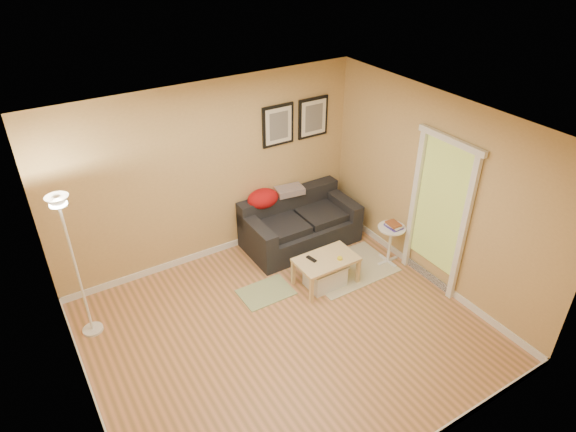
# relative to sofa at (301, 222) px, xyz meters

# --- Properties ---
(floor) EXTENTS (4.50, 4.50, 0.00)m
(floor) POSITION_rel_sofa_xyz_m (-1.20, -1.53, -0.38)
(floor) COLOR tan
(floor) RESTS_ON ground
(ceiling) EXTENTS (4.50, 4.50, 0.00)m
(ceiling) POSITION_rel_sofa_xyz_m (-1.20, -1.53, 2.23)
(ceiling) COLOR white
(ceiling) RESTS_ON wall_back
(wall_back) EXTENTS (4.50, 0.00, 4.50)m
(wall_back) POSITION_rel_sofa_xyz_m (-1.20, 0.47, 0.92)
(wall_back) COLOR tan
(wall_back) RESTS_ON ground
(wall_front) EXTENTS (4.50, 0.00, 4.50)m
(wall_front) POSITION_rel_sofa_xyz_m (-1.20, -3.53, 0.92)
(wall_front) COLOR tan
(wall_front) RESTS_ON ground
(wall_left) EXTENTS (0.00, 4.00, 4.00)m
(wall_left) POSITION_rel_sofa_xyz_m (-3.45, -1.53, 0.92)
(wall_left) COLOR tan
(wall_left) RESTS_ON ground
(wall_right) EXTENTS (0.00, 4.00, 4.00)m
(wall_right) POSITION_rel_sofa_xyz_m (1.05, -1.53, 0.92)
(wall_right) COLOR tan
(wall_right) RESTS_ON ground
(baseboard_back) EXTENTS (4.50, 0.02, 0.10)m
(baseboard_back) POSITION_rel_sofa_xyz_m (-1.20, 0.46, -0.33)
(baseboard_back) COLOR white
(baseboard_back) RESTS_ON ground
(baseboard_left) EXTENTS (0.02, 4.00, 0.10)m
(baseboard_left) POSITION_rel_sofa_xyz_m (-3.44, -1.53, -0.33)
(baseboard_left) COLOR white
(baseboard_left) RESTS_ON ground
(baseboard_right) EXTENTS (0.02, 4.00, 0.10)m
(baseboard_right) POSITION_rel_sofa_xyz_m (1.04, -1.53, -0.33)
(baseboard_right) COLOR white
(baseboard_right) RESTS_ON ground
(sofa) EXTENTS (1.70, 0.90, 0.75)m
(sofa) POSITION_rel_sofa_xyz_m (0.00, 0.00, 0.00)
(sofa) COLOR black
(sofa) RESTS_ON ground
(red_throw) EXTENTS (0.48, 0.36, 0.28)m
(red_throw) POSITION_rel_sofa_xyz_m (-0.46, 0.32, 0.40)
(red_throw) COLOR red
(red_throw) RESTS_ON sofa
(plaid_throw) EXTENTS (0.45, 0.32, 0.10)m
(plaid_throw) POSITION_rel_sofa_xyz_m (-0.01, 0.31, 0.41)
(plaid_throw) COLOR tan
(plaid_throw) RESTS_ON sofa
(framed_print_left) EXTENTS (0.50, 0.04, 0.60)m
(framed_print_left) POSITION_rel_sofa_xyz_m (-0.12, 0.45, 1.43)
(framed_print_left) COLOR black
(framed_print_left) RESTS_ON wall_back
(framed_print_right) EXTENTS (0.50, 0.04, 0.60)m
(framed_print_right) POSITION_rel_sofa_xyz_m (0.48, 0.45, 1.43)
(framed_print_right) COLOR black
(framed_print_right) RESTS_ON wall_back
(area_rug) EXTENTS (1.25, 0.85, 0.01)m
(area_rug) POSITION_rel_sofa_xyz_m (0.23, -0.93, -0.37)
(area_rug) COLOR beige
(area_rug) RESTS_ON ground
(green_runner) EXTENTS (0.70, 0.50, 0.01)m
(green_runner) POSITION_rel_sofa_xyz_m (-1.04, -0.75, -0.37)
(green_runner) COLOR #668C4C
(green_runner) RESTS_ON ground
(coffee_table) EXTENTS (0.90, 0.63, 0.42)m
(coffee_table) POSITION_rel_sofa_xyz_m (-0.24, -1.00, -0.17)
(coffee_table) COLOR #DFC488
(coffee_table) RESTS_ON ground
(remote_control) EXTENTS (0.08, 0.17, 0.02)m
(remote_control) POSITION_rel_sofa_xyz_m (-0.42, -0.91, 0.05)
(remote_control) COLOR black
(remote_control) RESTS_ON coffee_table
(tape_roll) EXTENTS (0.07, 0.07, 0.03)m
(tape_roll) POSITION_rel_sofa_xyz_m (-0.10, -1.11, 0.06)
(tape_roll) COLOR yellow
(tape_roll) RESTS_ON coffee_table
(storage_bin) EXTENTS (0.52, 0.38, 0.32)m
(storage_bin) POSITION_rel_sofa_xyz_m (-0.27, -1.03, -0.21)
(storage_bin) COLOR white
(storage_bin) RESTS_ON ground
(side_table) EXTENTS (0.39, 0.39, 0.60)m
(side_table) POSITION_rel_sofa_xyz_m (0.82, -1.08, -0.07)
(side_table) COLOR white
(side_table) RESTS_ON ground
(book_stack) EXTENTS (0.19, 0.24, 0.07)m
(book_stack) POSITION_rel_sofa_xyz_m (0.84, -1.09, 0.26)
(book_stack) COLOR #3C2F8D
(book_stack) RESTS_ON side_table
(floor_lamp) EXTENTS (0.25, 0.25, 1.90)m
(floor_lamp) POSITION_rel_sofa_xyz_m (-3.20, -0.25, 0.52)
(floor_lamp) COLOR white
(floor_lamp) RESTS_ON ground
(doorway) EXTENTS (0.12, 1.01, 2.13)m
(doorway) POSITION_rel_sofa_xyz_m (1.00, -1.68, 0.65)
(doorway) COLOR white
(doorway) RESTS_ON ground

